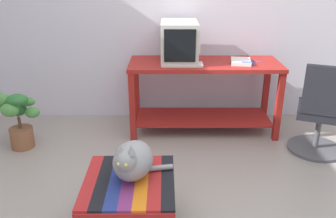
{
  "coord_description": "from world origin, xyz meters",
  "views": [
    {
      "loc": [
        -0.03,
        -1.91,
        1.69
      ],
      "look_at": [
        -0.01,
        0.85,
        0.55
      ],
      "focal_mm": 37.82,
      "sensor_mm": 36.0,
      "label": 1
    }
  ],
  "objects_px": {
    "tv_monitor": "(179,42)",
    "stapler": "(247,64)",
    "ottoman_with_blanket": "(130,206)",
    "cat": "(133,160)",
    "keyboard": "(182,64)",
    "office_chair": "(321,116)",
    "potted_plant": "(18,117)",
    "book": "(241,61)",
    "desk": "(204,85)"
  },
  "relations": [
    {
      "from": "tv_monitor",
      "to": "stapler",
      "type": "xyz_separation_m",
      "value": [
        0.66,
        -0.21,
        -0.18
      ]
    },
    {
      "from": "ottoman_with_blanket",
      "to": "cat",
      "type": "height_order",
      "value": "cat"
    },
    {
      "from": "ottoman_with_blanket",
      "to": "keyboard",
      "type": "bearing_deg",
      "value": 74.45
    },
    {
      "from": "ottoman_with_blanket",
      "to": "office_chair",
      "type": "distance_m",
      "value": 1.99
    },
    {
      "from": "ottoman_with_blanket",
      "to": "potted_plant",
      "type": "distance_m",
      "value": 1.68
    },
    {
      "from": "keyboard",
      "to": "book",
      "type": "relative_size",
      "value": 1.66
    },
    {
      "from": "tv_monitor",
      "to": "ottoman_with_blanket",
      "type": "bearing_deg",
      "value": -102.46
    },
    {
      "from": "cat",
      "to": "office_chair",
      "type": "xyz_separation_m",
      "value": [
        1.65,
        1.03,
        -0.14
      ]
    },
    {
      "from": "office_chair",
      "to": "stapler",
      "type": "xyz_separation_m",
      "value": [
        -0.64,
        0.38,
        0.39
      ]
    },
    {
      "from": "desk",
      "to": "book",
      "type": "bearing_deg",
      "value": -6.88
    },
    {
      "from": "ottoman_with_blanket",
      "to": "office_chair",
      "type": "height_order",
      "value": "office_chair"
    },
    {
      "from": "office_chair",
      "to": "potted_plant",
      "type": "bearing_deg",
      "value": 19.68
    },
    {
      "from": "desk",
      "to": "ottoman_with_blanket",
      "type": "relative_size",
      "value": 2.45
    },
    {
      "from": "tv_monitor",
      "to": "cat",
      "type": "bearing_deg",
      "value": -101.81
    },
    {
      "from": "cat",
      "to": "keyboard",
      "type": "bearing_deg",
      "value": 90.0
    },
    {
      "from": "stapler",
      "to": "office_chair",
      "type": "bearing_deg",
      "value": -119.52
    },
    {
      "from": "book",
      "to": "ottoman_with_blanket",
      "type": "relative_size",
      "value": 0.38
    },
    {
      "from": "cat",
      "to": "potted_plant",
      "type": "bearing_deg",
      "value": 151.04
    },
    {
      "from": "keyboard",
      "to": "potted_plant",
      "type": "relative_size",
      "value": 0.67
    },
    {
      "from": "desk",
      "to": "tv_monitor",
      "type": "bearing_deg",
      "value": 166.77
    },
    {
      "from": "desk",
      "to": "potted_plant",
      "type": "bearing_deg",
      "value": -167.26
    },
    {
      "from": "desk",
      "to": "ottoman_with_blanket",
      "type": "height_order",
      "value": "desk"
    },
    {
      "from": "cat",
      "to": "stapler",
      "type": "relative_size",
      "value": 3.83
    },
    {
      "from": "potted_plant",
      "to": "keyboard",
      "type": "bearing_deg",
      "value": 9.6
    },
    {
      "from": "book",
      "to": "potted_plant",
      "type": "relative_size",
      "value": 0.4
    },
    {
      "from": "book",
      "to": "cat",
      "type": "xyz_separation_m",
      "value": [
        -0.97,
        -1.51,
        -0.25
      ]
    },
    {
      "from": "desk",
      "to": "book",
      "type": "xyz_separation_m",
      "value": [
        0.36,
        -0.05,
        0.26
      ]
    },
    {
      "from": "ottoman_with_blanket",
      "to": "office_chair",
      "type": "bearing_deg",
      "value": 32.35
    },
    {
      "from": "tv_monitor",
      "to": "office_chair",
      "type": "height_order",
      "value": "tv_monitor"
    },
    {
      "from": "keyboard",
      "to": "office_chair",
      "type": "xyz_separation_m",
      "value": [
        1.27,
        -0.4,
        -0.38
      ]
    },
    {
      "from": "ottoman_with_blanket",
      "to": "potted_plant",
      "type": "bearing_deg",
      "value": 134.78
    },
    {
      "from": "potted_plant",
      "to": "ottoman_with_blanket",
      "type": "bearing_deg",
      "value": -45.22
    },
    {
      "from": "tv_monitor",
      "to": "stapler",
      "type": "relative_size",
      "value": 4.67
    },
    {
      "from": "stapler",
      "to": "potted_plant",
      "type": "bearing_deg",
      "value": 97.96
    },
    {
      "from": "tv_monitor",
      "to": "office_chair",
      "type": "relative_size",
      "value": 0.58
    },
    {
      "from": "office_chair",
      "to": "book",
      "type": "bearing_deg",
      "value": -13.05
    },
    {
      "from": "ottoman_with_blanket",
      "to": "stapler",
      "type": "bearing_deg",
      "value": 54.23
    },
    {
      "from": "potted_plant",
      "to": "office_chair",
      "type": "bearing_deg",
      "value": -2.59
    },
    {
      "from": "potted_plant",
      "to": "stapler",
      "type": "height_order",
      "value": "stapler"
    },
    {
      "from": "tv_monitor",
      "to": "stapler",
      "type": "bearing_deg",
      "value": -16.97
    },
    {
      "from": "desk",
      "to": "potted_plant",
      "type": "relative_size",
      "value": 2.59
    },
    {
      "from": "desk",
      "to": "ottoman_with_blanket",
      "type": "distance_m",
      "value": 1.74
    },
    {
      "from": "stapler",
      "to": "ottoman_with_blanket",
      "type": "bearing_deg",
      "value": 145.71
    },
    {
      "from": "cat",
      "to": "stapler",
      "type": "bearing_deg",
      "value": 69.23
    },
    {
      "from": "desk",
      "to": "keyboard",
      "type": "distance_m",
      "value": 0.37
    },
    {
      "from": "book",
      "to": "office_chair",
      "type": "distance_m",
      "value": 0.92
    },
    {
      "from": "keyboard",
      "to": "office_chair",
      "type": "height_order",
      "value": "office_chair"
    },
    {
      "from": "desk",
      "to": "stapler",
      "type": "relative_size",
      "value": 14.04
    },
    {
      "from": "ottoman_with_blanket",
      "to": "potted_plant",
      "type": "xyz_separation_m",
      "value": [
        -1.18,
        1.19,
        0.12
      ]
    },
    {
      "from": "keyboard",
      "to": "ottoman_with_blanket",
      "type": "xyz_separation_m",
      "value": [
        -0.41,
        -1.46,
        -0.57
      ]
    }
  ]
}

